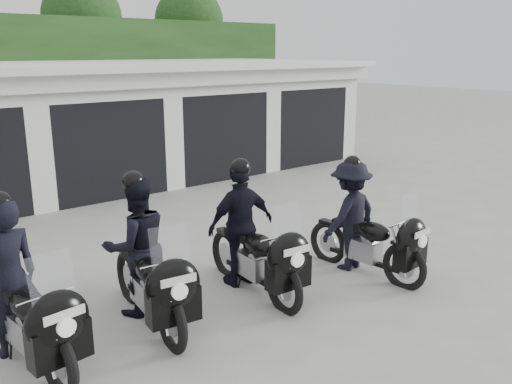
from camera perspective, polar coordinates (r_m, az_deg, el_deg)
ground at (r=8.19m, az=1.94°, el=-8.76°), size 80.00×80.00×0.00m
garage_block at (r=14.70m, az=-19.21°, el=6.70°), size 16.40×6.80×2.96m
background_vegetation at (r=19.33m, az=-23.63°, el=12.04°), size 20.00×3.90×5.80m
police_bike_a at (r=6.27m, az=-23.45°, el=-10.14°), size 0.81×2.19×1.91m
police_bike_b at (r=6.82m, az=-11.83°, el=-6.74°), size 0.95×2.19×1.91m
police_bike_c at (r=7.50m, az=-0.84°, el=-4.44°), size 1.08×2.18×1.90m
police_bike_d at (r=8.25m, az=10.74°, el=-3.12°), size 1.13×2.09×1.82m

